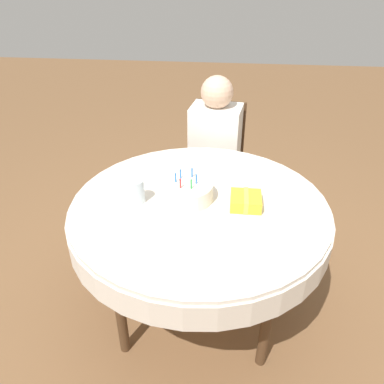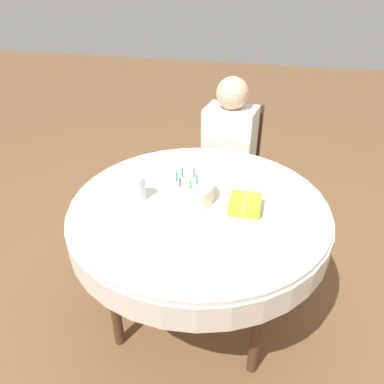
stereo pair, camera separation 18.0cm
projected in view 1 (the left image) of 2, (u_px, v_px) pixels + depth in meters
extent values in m
plane|color=brown|center=(198.00, 302.00, 2.19)|extent=(12.00, 12.00, 0.00)
cylinder|color=silver|center=(199.00, 204.00, 1.83)|extent=(1.25, 1.25, 0.02)
cylinder|color=silver|center=(199.00, 216.00, 1.87)|extent=(1.27, 1.27, 0.13)
cylinder|color=#4C331E|center=(119.00, 302.00, 1.75)|extent=(0.05, 0.05, 0.68)
cylinder|color=#4C331E|center=(267.00, 315.00, 1.69)|extent=(0.05, 0.05, 0.68)
cylinder|color=#4C331E|center=(149.00, 217.00, 2.34)|extent=(0.05, 0.05, 0.68)
cylinder|color=#4C331E|center=(260.00, 224.00, 2.27)|extent=(0.05, 0.05, 0.68)
cube|color=#4C331E|center=(214.00, 172.00, 2.70)|extent=(0.44, 0.44, 0.04)
cube|color=#4C331E|center=(220.00, 131.00, 2.72)|extent=(0.36, 0.08, 0.45)
cylinder|color=#4C331E|center=(186.00, 206.00, 2.71)|extent=(0.04, 0.04, 0.39)
cylinder|color=#4C331E|center=(232.00, 212.00, 2.64)|extent=(0.04, 0.04, 0.39)
cylinder|color=#4C331E|center=(197.00, 183.00, 2.99)|extent=(0.04, 0.04, 0.39)
cylinder|color=#4C331E|center=(239.00, 188.00, 2.92)|extent=(0.04, 0.04, 0.39)
cylinder|color=#DBB293|center=(197.00, 206.00, 2.68)|extent=(0.09, 0.09, 0.42)
cylinder|color=#DBB293|center=(220.00, 209.00, 2.64)|extent=(0.09, 0.09, 0.42)
cube|color=silver|center=(215.00, 140.00, 2.56)|extent=(0.36, 0.29, 0.47)
sphere|color=#DBB293|center=(217.00, 92.00, 2.39)|extent=(0.21, 0.21, 0.21)
cylinder|color=white|center=(185.00, 191.00, 1.83)|extent=(0.28, 0.28, 0.09)
cylinder|color=blue|center=(196.00, 179.00, 1.79)|extent=(0.01, 0.01, 0.05)
cylinder|color=blue|center=(192.00, 173.00, 1.85)|extent=(0.01, 0.01, 0.05)
cylinder|color=blue|center=(180.00, 174.00, 1.84)|extent=(0.01, 0.01, 0.05)
cylinder|color=blue|center=(176.00, 178.00, 1.80)|extent=(0.01, 0.01, 0.05)
cylinder|color=red|center=(180.00, 183.00, 1.76)|extent=(0.01, 0.01, 0.05)
cylinder|color=green|center=(191.00, 184.00, 1.75)|extent=(0.01, 0.01, 0.05)
cylinder|color=silver|center=(137.00, 191.00, 1.80)|extent=(0.08, 0.08, 0.12)
cube|color=gold|center=(246.00, 201.00, 1.78)|extent=(0.15, 0.15, 0.06)
cube|color=#EAE54C|center=(246.00, 201.00, 1.78)|extent=(0.02, 0.15, 0.06)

